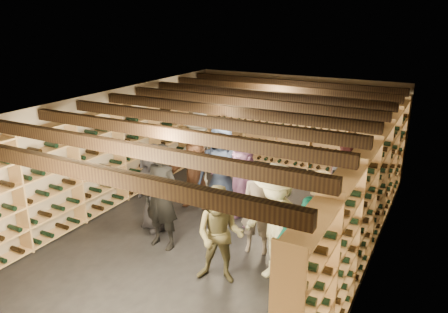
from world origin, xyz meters
TOP-DOWN VIEW (x-y plane):
  - ground at (0.00, 0.00)m, footprint 8.00×8.00m
  - walls at (0.00, 0.00)m, footprint 5.52×8.02m
  - ceiling at (0.00, 0.00)m, footprint 5.50×8.00m
  - ceiling_joists at (0.00, 0.00)m, footprint 5.40×7.12m
  - wine_rack_left at (-2.57, 0.00)m, footprint 0.32×7.50m
  - wine_rack_right at (2.57, 0.00)m, footprint 0.32×7.50m
  - wine_rack_back at (0.00, 3.83)m, footprint 4.70×0.30m
  - crate_stack_left at (0.04, 1.30)m, footprint 0.59×0.49m
  - crate_stack_right at (1.29, 2.27)m, footprint 0.59×0.50m
  - crate_loose at (1.38, 2.42)m, footprint 0.59×0.49m
  - person_0 at (-1.11, -0.76)m, footprint 0.97×0.82m
  - person_1 at (-0.59, -1.24)m, footprint 0.70×0.47m
  - person_2 at (0.80, -1.70)m, footprint 0.87×0.75m
  - person_3 at (1.50, -1.26)m, footprint 1.39×1.14m
  - person_4 at (2.03, -1.42)m, footprint 0.98×0.65m
  - person_5 at (-0.95, 0.44)m, footprint 1.44×0.71m
  - person_6 at (-0.31, 0.40)m, footprint 1.07×0.86m
  - person_7 at (0.95, -0.63)m, footprint 0.65×0.51m
  - person_8 at (2.03, 1.08)m, footprint 1.01×0.88m
  - person_9 at (-1.39, 1.30)m, footprint 1.18×0.68m
  - person_11 at (0.22, 0.25)m, footprint 1.55×1.02m
  - person_12 at (2.05, 0.41)m, footprint 0.79×0.58m

SIDE VIEW (x-z plane):
  - ground at x=0.00m, z-range 0.00..0.00m
  - crate_loose at x=1.38m, z-range 0.00..0.17m
  - crate_stack_right at x=1.29m, z-range 0.00..0.51m
  - crate_stack_left at x=0.04m, z-range 0.00..0.68m
  - person_5 at x=-0.95m, z-range 0.00..1.49m
  - person_12 at x=2.05m, z-range 0.00..1.50m
  - person_2 at x=0.80m, z-range 0.00..1.55m
  - person_4 at x=2.03m, z-range 0.00..1.55m
  - person_7 at x=0.95m, z-range 0.00..1.59m
  - person_11 at x=0.22m, z-range 0.00..1.60m
  - person_0 at x=-1.11m, z-range 0.00..1.68m
  - person_8 at x=2.03m, z-range 0.00..1.76m
  - person_9 at x=-1.39m, z-range 0.00..1.81m
  - person_1 at x=-0.59m, z-range 0.00..1.86m
  - person_3 at x=1.50m, z-range 0.00..1.87m
  - person_6 at x=-0.31m, z-range 0.00..1.90m
  - wine_rack_back at x=0.00m, z-range 0.00..2.15m
  - wine_rack_left at x=-2.57m, z-range 0.00..2.15m
  - wine_rack_right at x=2.57m, z-range 0.00..2.15m
  - walls at x=0.00m, z-range 0.00..2.40m
  - ceiling_joists at x=0.00m, z-range 2.17..2.35m
  - ceiling at x=0.00m, z-range 2.40..2.40m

